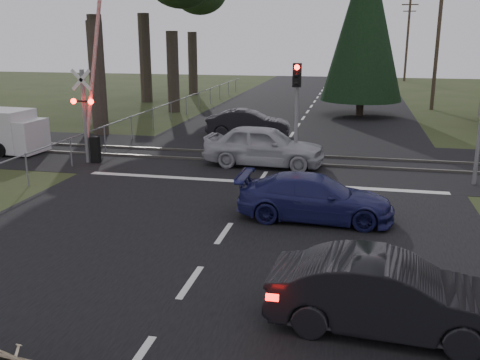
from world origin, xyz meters
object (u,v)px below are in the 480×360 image
(utility_pole_mid, at_px, (438,41))
(utility_pole_far, at_px, (407,39))
(traffic_signal_center, at_px, (297,97))
(crossing_signal, at_px, (90,113))
(silver_car, at_px, (264,146))
(dark_car_far, at_px, (248,124))
(blue_sedan, at_px, (315,198))
(dark_hatchback, at_px, (388,295))

(utility_pole_mid, xyz_separation_m, utility_pole_far, (0.00, 25.00, 0.00))
(traffic_signal_center, bearing_deg, crossing_signal, -173.85)
(crossing_signal, xyz_separation_m, utility_pole_far, (15.77, 45.21, 2.67))
(crossing_signal, xyz_separation_m, silver_car, (7.01, 0.99, -1.23))
(utility_pole_mid, height_order, utility_pole_far, same)
(utility_pole_far, relative_size, dark_car_far, 2.11)
(crossing_signal, bearing_deg, blue_sedan, -28.19)
(utility_pole_mid, bearing_deg, dark_hatchback, -98.24)
(dark_hatchback, distance_m, dark_car_far, 18.96)
(dark_hatchback, height_order, silver_car, silver_car)
(crossing_signal, height_order, traffic_signal_center, crossing_signal)
(traffic_signal_center, relative_size, blue_sedan, 0.92)
(utility_pole_far, distance_m, silver_car, 45.26)
(crossing_signal, xyz_separation_m, traffic_signal_center, (8.27, 0.89, 0.75))
(dark_hatchback, bearing_deg, utility_pole_mid, -4.48)
(dark_hatchback, distance_m, blue_sedan, 6.03)
(dark_car_far, bearing_deg, blue_sedan, -164.88)
(silver_car, bearing_deg, blue_sedan, -154.11)
(crossing_signal, height_order, utility_pole_far, utility_pole_far)
(traffic_signal_center, xyz_separation_m, utility_pole_far, (7.50, 44.32, 1.92))
(dark_car_far, bearing_deg, crossing_signal, 139.13)
(blue_sedan, bearing_deg, crossing_signal, 62.51)
(traffic_signal_center, bearing_deg, dark_car_far, 117.04)
(dark_hatchback, bearing_deg, dark_car_far, 22.65)
(silver_car, distance_m, blue_sedan, 6.61)
(crossing_signal, height_order, utility_pole_mid, utility_pole_mid)
(utility_pole_far, bearing_deg, silver_car, -101.21)
(utility_pole_mid, xyz_separation_m, blue_sedan, (-6.24, -25.33, -4.08))
(crossing_signal, relative_size, traffic_signal_center, 1.70)
(traffic_signal_center, height_order, utility_pole_far, utility_pole_far)
(utility_pole_mid, distance_m, dark_car_far, 17.40)
(utility_pole_mid, height_order, dark_car_far, utility_pole_mid)
(crossing_signal, relative_size, dark_hatchback, 1.65)
(traffic_signal_center, height_order, dark_hatchback, traffic_signal_center)
(dark_car_far, bearing_deg, traffic_signal_center, -157.75)
(utility_pole_mid, height_order, dark_hatchback, utility_pole_mid)
(silver_car, xyz_separation_m, dark_car_far, (-1.87, 6.06, -0.12))
(utility_pole_mid, bearing_deg, crossing_signal, -127.97)
(silver_car, bearing_deg, utility_pole_mid, -21.18)
(utility_pole_far, bearing_deg, crossing_signal, -109.23)
(dark_car_far, bearing_deg, silver_car, -167.62)
(utility_pole_mid, bearing_deg, blue_sedan, -103.84)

